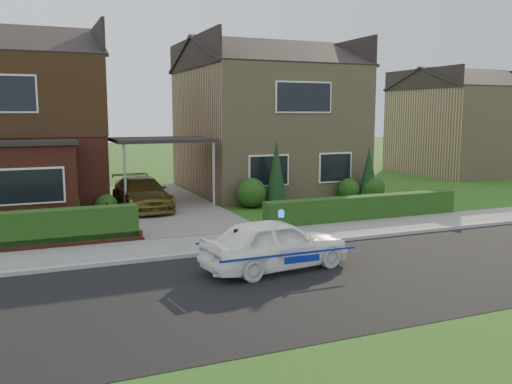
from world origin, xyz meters
TOP-DOWN VIEW (x-y plane):
  - ground at (0.00, 0.00)m, footprint 120.00×120.00m
  - road at (0.00, 0.00)m, footprint 60.00×6.00m
  - kerb at (0.00, 3.05)m, footprint 60.00×0.16m
  - sidewalk at (0.00, 4.10)m, footprint 60.00×2.00m
  - driveway at (0.00, 11.00)m, footprint 3.80×12.00m
  - house_left at (-5.78, 13.90)m, footprint 7.50×9.53m
  - house_right at (5.80, 13.99)m, footprint 7.50×8.06m
  - carport_link at (0.00, 10.95)m, footprint 3.80×3.00m
  - hedge_right at (5.80, 5.35)m, footprint 7.50×0.55m
  - shrub_left_mid at (-4.00, 9.30)m, footprint 1.32×1.32m
  - shrub_left_near at (-2.40, 9.60)m, footprint 0.84×0.84m
  - shrub_right_near at (3.20, 9.40)m, footprint 1.20×1.20m
  - shrub_right_mid at (7.80, 9.50)m, footprint 0.96×0.96m
  - shrub_right_far at (8.80, 9.20)m, footprint 1.08×1.08m
  - conifer_a at (4.20, 9.20)m, footprint 0.90×0.90m
  - conifer_b at (8.60, 9.20)m, footprint 0.90×0.90m
  - neighbour_right at (20.00, 16.00)m, footprint 6.50×7.00m
  - police_car at (0.47, 1.20)m, footprint 3.37×3.82m
  - driveway_car at (-1.00, 10.16)m, footprint 1.90×4.22m
  - potted_plant_c at (-2.50, 8.54)m, footprint 0.50×0.50m

SIDE VIEW (x-z plane):
  - ground at x=0.00m, z-range 0.00..0.00m
  - road at x=0.00m, z-range -0.01..0.01m
  - hedge_right at x=5.80m, z-range -0.40..0.40m
  - sidewalk at x=0.00m, z-range 0.00..0.10m
  - kerb at x=0.00m, z-range 0.00..0.12m
  - driveway at x=0.00m, z-range 0.00..0.12m
  - potted_plant_c at x=-2.50m, z-range 0.00..0.76m
  - shrub_left_near at x=-2.40m, z-range 0.00..0.84m
  - shrub_right_mid at x=7.80m, z-range 0.00..0.96m
  - shrub_right_far at x=8.80m, z-range 0.00..1.08m
  - shrub_right_near at x=3.20m, z-range 0.00..1.20m
  - police_car at x=0.47m, z-range -0.08..1.33m
  - shrub_left_mid at x=-4.00m, z-range 0.00..1.32m
  - driveway_car at x=-1.00m, z-range 0.12..1.32m
  - conifer_b at x=8.60m, z-range 0.00..2.20m
  - conifer_a at x=4.20m, z-range 0.00..2.60m
  - neighbour_right at x=20.00m, z-range 0.00..5.20m
  - carport_link at x=0.00m, z-range 1.27..4.04m
  - house_right at x=5.80m, z-range 0.04..7.29m
  - house_left at x=-5.78m, z-range 0.19..7.44m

